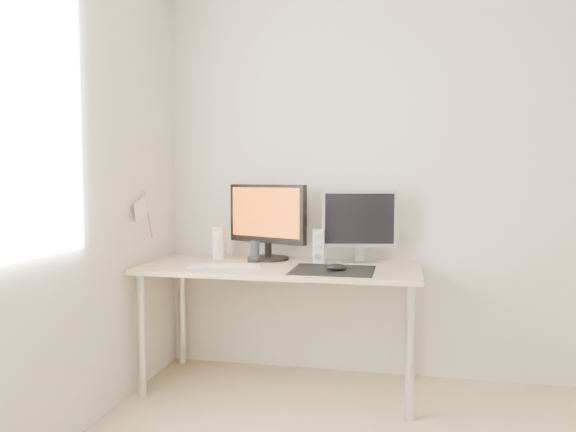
{
  "coord_description": "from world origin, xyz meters",
  "views": [
    {
      "loc": [
        -0.22,
        -1.77,
        1.24
      ],
      "look_at": [
        -0.91,
        1.48,
        1.01
      ],
      "focal_mm": 35.0,
      "sensor_mm": 36.0,
      "label": 1
    }
  ],
  "objects": [
    {
      "name": "speaker_left",
      "position": [
        -1.36,
        1.54,
        0.83
      ],
      "size": [
        0.06,
        0.08,
        0.2
      ],
      "color": "white",
      "rests_on": "desk"
    },
    {
      "name": "pennant",
      "position": [
        -1.72,
        1.24,
        1.05
      ],
      "size": [
        0.01,
        0.23,
        0.29
      ],
      "color": "#A57F54",
      "rests_on": "wall_left"
    },
    {
      "name": "second_monitor",
      "position": [
        -0.49,
        1.57,
        0.97
      ],
      "size": [
        0.45,
        0.2,
        0.43
      ],
      "color": "#A9AAAB",
      "rests_on": "desk"
    },
    {
      "name": "keyboard",
      "position": [
        -1.22,
        1.23,
        0.74
      ],
      "size": [
        0.44,
        0.22,
        0.02
      ],
      "color": "silver",
      "rests_on": "desk"
    },
    {
      "name": "main_monitor",
      "position": [
        -1.06,
        1.57,
        0.98
      ],
      "size": [
        0.53,
        0.34,
        0.47
      ],
      "color": "black",
      "rests_on": "desk"
    },
    {
      "name": "mouse",
      "position": [
        -0.59,
        1.23,
        0.75
      ],
      "size": [
        0.11,
        0.07,
        0.04
      ],
      "primitive_type": "ellipsoid",
      "color": "black",
      "rests_on": "mousepad"
    },
    {
      "name": "mousepad",
      "position": [
        -0.61,
        1.26,
        0.73
      ],
      "size": [
        0.45,
        0.4,
        0.0
      ],
      "primitive_type": "cube",
      "color": "black",
      "rests_on": "desk"
    },
    {
      "name": "phone_dock",
      "position": [
        -1.11,
        1.46,
        0.77
      ],
      "size": [
        0.07,
        0.06,
        0.13
      ],
      "color": "black",
      "rests_on": "desk"
    },
    {
      "name": "wall_back",
      "position": [
        0.0,
        1.75,
        1.25
      ],
      "size": [
        3.5,
        0.0,
        3.5
      ],
      "primitive_type": "plane",
      "rotation": [
        1.57,
        0.0,
        0.0
      ],
      "color": "silver",
      "rests_on": "ground"
    },
    {
      "name": "desk",
      "position": [
        -0.93,
        1.38,
        0.65
      ],
      "size": [
        1.6,
        0.7,
        0.73
      ],
      "color": "#D1B587",
      "rests_on": "ground"
    },
    {
      "name": "speaker_right",
      "position": [
        -0.72,
        1.5,
        0.83
      ],
      "size": [
        0.06,
        0.08,
        0.2
      ],
      "color": "silver",
      "rests_on": "desk"
    }
  ]
}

